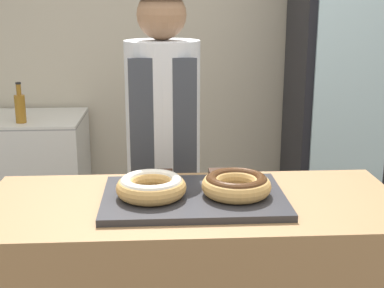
{
  "coord_description": "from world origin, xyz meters",
  "views": [
    {
      "loc": [
        -0.11,
        -1.76,
        1.6
      ],
      "look_at": [
        0.0,
        0.1,
        1.09
      ],
      "focal_mm": 50.0,
      "sensor_mm": 36.0,
      "label": 1
    }
  ],
  "objects_px": {
    "serving_tray": "(194,197)",
    "donut_chocolate_glaze": "(236,184)",
    "donut_light_glaze": "(151,186)",
    "chest_freezer": "(6,177)",
    "bottle_amber": "(20,107)",
    "baker_person": "(164,154)",
    "brownie_back_right": "(218,174)",
    "beverage_fridge": "(337,93)",
    "brownie_back_left": "(164,175)"
  },
  "relations": [
    {
      "from": "chest_freezer",
      "to": "bottle_amber",
      "type": "xyz_separation_m",
      "value": [
        0.18,
        -0.17,
        0.52
      ]
    },
    {
      "from": "brownie_back_left",
      "to": "bottle_amber",
      "type": "xyz_separation_m",
      "value": [
        -0.89,
        1.42,
        -0.01
      ]
    },
    {
      "from": "bottle_amber",
      "to": "serving_tray",
      "type": "bearing_deg",
      "value": -58.06
    },
    {
      "from": "donut_chocolate_glaze",
      "to": "baker_person",
      "type": "xyz_separation_m",
      "value": [
        -0.25,
        0.65,
        -0.08
      ]
    },
    {
      "from": "bottle_amber",
      "to": "chest_freezer",
      "type": "bearing_deg",
      "value": 136.06
    },
    {
      "from": "serving_tray",
      "to": "donut_light_glaze",
      "type": "height_order",
      "value": "donut_light_glaze"
    },
    {
      "from": "brownie_back_left",
      "to": "beverage_fridge",
      "type": "height_order",
      "value": "beverage_fridge"
    },
    {
      "from": "chest_freezer",
      "to": "donut_light_glaze",
      "type": "bearing_deg",
      "value": -60.08
    },
    {
      "from": "brownie_back_left",
      "to": "baker_person",
      "type": "relative_size",
      "value": 0.04
    },
    {
      "from": "brownie_back_left",
      "to": "chest_freezer",
      "type": "bearing_deg",
      "value": 123.75
    },
    {
      "from": "donut_light_glaze",
      "to": "bottle_amber",
      "type": "relative_size",
      "value": 0.95
    },
    {
      "from": "brownie_back_right",
      "to": "bottle_amber",
      "type": "relative_size",
      "value": 0.27
    },
    {
      "from": "brownie_back_left",
      "to": "beverage_fridge",
      "type": "xyz_separation_m",
      "value": [
        1.19,
        1.59,
        0.03
      ]
    },
    {
      "from": "donut_light_glaze",
      "to": "chest_freezer",
      "type": "distance_m",
      "value": 2.12
    },
    {
      "from": "donut_light_glaze",
      "to": "beverage_fridge",
      "type": "relative_size",
      "value": 0.12
    },
    {
      "from": "baker_person",
      "to": "chest_freezer",
      "type": "xyz_separation_m",
      "value": [
        -1.07,
        1.13,
        -0.47
      ]
    },
    {
      "from": "donut_chocolate_glaze",
      "to": "chest_freezer",
      "type": "xyz_separation_m",
      "value": [
        -1.32,
        1.78,
        -0.55
      ]
    },
    {
      "from": "chest_freezer",
      "to": "brownie_back_right",
      "type": "bearing_deg",
      "value": -51.37
    },
    {
      "from": "brownie_back_right",
      "to": "beverage_fridge",
      "type": "height_order",
      "value": "beverage_fridge"
    },
    {
      "from": "brownie_back_left",
      "to": "bottle_amber",
      "type": "relative_size",
      "value": 0.27
    },
    {
      "from": "serving_tray",
      "to": "donut_light_glaze",
      "type": "relative_size",
      "value": 2.61
    },
    {
      "from": "baker_person",
      "to": "beverage_fridge",
      "type": "relative_size",
      "value": 0.85
    },
    {
      "from": "baker_person",
      "to": "brownie_back_left",
      "type": "bearing_deg",
      "value": -90.45
    },
    {
      "from": "donut_chocolate_glaze",
      "to": "brownie_back_left",
      "type": "distance_m",
      "value": 0.31
    },
    {
      "from": "baker_person",
      "to": "chest_freezer",
      "type": "distance_m",
      "value": 1.62
    },
    {
      "from": "brownie_back_left",
      "to": "chest_freezer",
      "type": "height_order",
      "value": "brownie_back_left"
    },
    {
      "from": "serving_tray",
      "to": "beverage_fridge",
      "type": "relative_size",
      "value": 0.32
    },
    {
      "from": "donut_light_glaze",
      "to": "brownie_back_right",
      "type": "height_order",
      "value": "donut_light_glaze"
    },
    {
      "from": "brownie_back_right",
      "to": "serving_tray",
      "type": "bearing_deg",
      "value": -122.03
    },
    {
      "from": "serving_tray",
      "to": "beverage_fridge",
      "type": "distance_m",
      "value": 2.07
    },
    {
      "from": "serving_tray",
      "to": "brownie_back_left",
      "type": "bearing_deg",
      "value": 122.03
    },
    {
      "from": "donut_chocolate_glaze",
      "to": "serving_tray",
      "type": "bearing_deg",
      "value": 174.53
    },
    {
      "from": "brownie_back_left",
      "to": "baker_person",
      "type": "height_order",
      "value": "baker_person"
    },
    {
      "from": "serving_tray",
      "to": "donut_chocolate_glaze",
      "type": "distance_m",
      "value": 0.16
    },
    {
      "from": "chest_freezer",
      "to": "serving_tray",
      "type": "bearing_deg",
      "value": -56.41
    },
    {
      "from": "serving_tray",
      "to": "brownie_back_left",
      "type": "height_order",
      "value": "brownie_back_left"
    },
    {
      "from": "beverage_fridge",
      "to": "bottle_amber",
      "type": "distance_m",
      "value": 2.08
    },
    {
      "from": "donut_chocolate_glaze",
      "to": "beverage_fridge",
      "type": "distance_m",
      "value": 2.0
    },
    {
      "from": "baker_person",
      "to": "brownie_back_right",
      "type": "bearing_deg",
      "value": -66.45
    },
    {
      "from": "brownie_back_right",
      "to": "bottle_amber",
      "type": "height_order",
      "value": "bottle_amber"
    },
    {
      "from": "serving_tray",
      "to": "baker_person",
      "type": "height_order",
      "value": "baker_person"
    },
    {
      "from": "donut_light_glaze",
      "to": "baker_person",
      "type": "bearing_deg",
      "value": 85.84
    },
    {
      "from": "donut_light_glaze",
      "to": "baker_person",
      "type": "xyz_separation_m",
      "value": [
        0.05,
        0.65,
        -0.08
      ]
    },
    {
      "from": "donut_chocolate_glaze",
      "to": "bottle_amber",
      "type": "bearing_deg",
      "value": 125.39
    },
    {
      "from": "donut_chocolate_glaze",
      "to": "baker_person",
      "type": "height_order",
      "value": "baker_person"
    },
    {
      "from": "serving_tray",
      "to": "brownie_back_left",
      "type": "relative_size",
      "value": 9.09
    },
    {
      "from": "donut_chocolate_glaze",
      "to": "chest_freezer",
      "type": "relative_size",
      "value": 0.23
    },
    {
      "from": "donut_chocolate_glaze",
      "to": "bottle_amber",
      "type": "relative_size",
      "value": 0.95
    },
    {
      "from": "brownie_back_left",
      "to": "bottle_amber",
      "type": "bearing_deg",
      "value": 121.93
    },
    {
      "from": "donut_light_glaze",
      "to": "serving_tray",
      "type": "bearing_deg",
      "value": 5.47
    }
  ]
}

